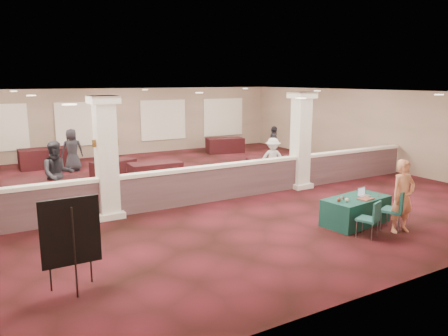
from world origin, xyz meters
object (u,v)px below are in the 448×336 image
woman (403,196)px  easel_board (71,233)px  far_table_back_left (45,158)px  far_table_front_right (272,167)px  attendee_c (274,145)px  near_table (356,211)px  attendee_b (273,159)px  far_table_back_right (225,145)px  far_table_back_center (114,169)px  attendee_a (58,174)px  conf_chair_side (371,216)px  attendee_d (72,150)px  conf_chair_main (398,207)px  far_table_front_left (42,194)px  far_table_front_center (155,173)px

woman → easel_board: bearing=-177.4°
easel_board → far_table_back_left: bearing=84.3°
far_table_front_right → attendee_c: (1.61, 2.10, 0.45)m
near_table → attendee_b: (1.23, 5.20, 0.42)m
easel_board → far_table_back_right: size_ratio=0.92×
far_table_back_center → far_table_back_right: size_ratio=0.88×
far_table_back_center → attendee_a: 3.93m
woman → far_table_back_right: 12.43m
far_table_front_right → far_table_back_center: 5.95m
conf_chair_side → attendee_d: attendee_d is taller
easel_board → attendee_a: 5.60m
far_table_back_center → attendee_c: size_ratio=0.97×
conf_chair_main → far_table_back_right: size_ratio=0.56×
conf_chair_main → far_table_front_left: 9.55m
woman → far_table_back_left: (-6.17, 12.63, -0.48)m
far_table_front_right → attendee_b: size_ratio=1.19×
conf_chair_main → attendee_c: (2.61, 8.48, 0.22)m
woman → attendee_d: (-5.30, 11.35, -0.03)m
near_table → attendee_c: bearing=60.2°
woman → far_table_front_right: bearing=90.5°
easel_board → attendee_d: size_ratio=0.98×
far_table_front_right → far_table_front_center: bearing=162.9°
far_table_front_center → far_table_front_right: same height
far_table_front_left → conf_chair_side: bearing=-46.0°
easel_board → attendee_a: attendee_a is taller
conf_chair_side → attendee_b: size_ratio=0.58×
far_table_front_right → easel_board: bearing=-146.1°
far_table_back_center → far_table_front_right: bearing=-29.2°
far_table_front_center → far_table_back_left: size_ratio=0.91×
near_table → woman: (0.48, -0.98, 0.54)m
far_table_back_left → far_table_back_right: 8.43m
attendee_d → attendee_b: bearing=145.5°
far_table_back_right → attendee_b: 6.24m
near_table → far_table_back_right: 11.56m
far_table_back_left → attendee_d: size_ratio=1.17×
far_table_front_left → attendee_d: 5.23m
woman → far_table_back_center: bearing=123.3°
woman → conf_chair_main: bearing=120.9°
conf_chair_side → far_table_front_right: bearing=52.7°
conf_chair_side → conf_chair_main: bearing=-19.2°
attendee_b → conf_chair_side: bearing=-72.0°
attendee_c → conf_chair_main: bearing=-163.8°
far_table_front_right → attendee_c: bearing=52.6°
conf_chair_side → woman: size_ratio=0.50×
near_table → attendee_b: size_ratio=1.17×
far_table_front_center → attendee_a: size_ratio=0.96×
woman → attendee_a: size_ratio=0.93×
far_table_front_center → far_table_back_right: size_ratio=1.00×
conf_chair_main → far_table_back_left: bearing=95.4°
conf_chair_main → attendee_b: (0.79, 6.08, 0.16)m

